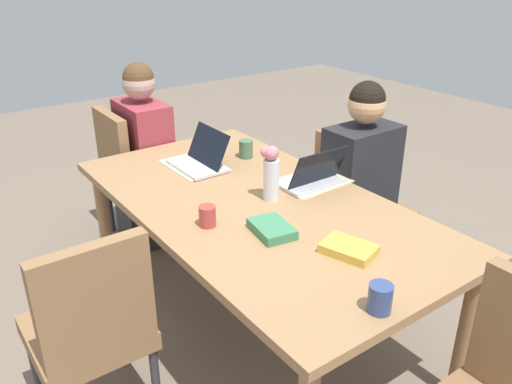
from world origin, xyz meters
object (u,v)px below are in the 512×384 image
Objects in this scene: laptop_far_left_near at (311,177)px; coffee_mug_centre_left at (207,216)px; laptop_head_left_left_mid at (201,160)px; book_red_cover at (272,229)px; chair_near_right_near at (91,324)px; flower_vase at (271,168)px; dining_table at (256,215)px; book_blue_cover at (349,249)px; coffee_mug_near_left at (380,298)px; chair_far_left_near at (356,196)px; person_head_left_left_mid at (147,166)px; coffee_mug_near_right at (246,149)px; person_far_left_near at (358,199)px; chair_head_left_left_mid at (133,170)px.

coffee_mug_centre_left is at bearing -84.46° from laptop_far_left_near.
book_red_cover is (0.80, -0.13, -0.02)m from laptop_head_left_left_mid.
flower_vase is (-0.10, 0.94, 0.39)m from chair_near_right_near.
dining_table is 0.59m from book_blue_cover.
flower_vase reaches higher than coffee_mug_near_left.
person_head_left_left_mid reaches higher than chair_far_left_near.
laptop_far_left_near reaches higher than chair_far_left_near.
flower_vase is 0.56m from laptop_head_left_left_mid.
laptop_far_left_near is (-0.01, 0.26, -0.12)m from flower_vase.
coffee_mug_near_right is (-0.61, 1.15, 0.28)m from chair_near_right_near.
book_red_cover is at bearing -69.77° from person_far_left_near.
person_far_left_near reaches higher than coffee_mug_centre_left.
person_head_left_left_mid is 0.79m from coffee_mug_near_right.
chair_head_left_left_mid is at bearing -152.44° from coffee_mug_near_right.
coffee_mug_near_left reaches higher than book_red_cover.
chair_far_left_near is 1.41m from coffee_mug_near_left.
laptop_head_left_left_mid is 0.62m from laptop_far_left_near.
coffee_mug_near_left is at bearing 10.48° from coffee_mug_centre_left.
chair_head_left_left_mid is 1.55m from book_red_cover.
flower_vase is at bearing 165.63° from coffee_mug_near_left.
laptop_head_left_left_mid reaches higher than coffee_mug_near_right.
person_head_left_left_mid is at bearing -174.52° from book_red_cover.
dining_table is 2.16× the size of chair_far_left_near.
chair_far_left_near is 0.93m from laptop_head_left_left_mid.
chair_far_left_near is 9.88× the size of coffee_mug_centre_left.
person_head_left_left_mid reaches higher than chair_near_right_near.
laptop_head_left_left_mid reaches higher than book_blue_cover.
coffee_mug_near_right is at bearing 27.56° from chair_head_left_left_mid.
chair_far_left_near reaches higher than coffee_mug_centre_left.
coffee_mug_near_left is (0.89, -0.49, 0.01)m from laptop_far_left_near.
coffee_mug_near_left is at bearing -6.55° from laptop_head_left_left_mid.
chair_head_left_left_mid is at bearing 171.05° from coffee_mug_centre_left.
laptop_head_left_left_mid is at bearing -117.57° from chair_far_left_near.
chair_head_left_left_mid reaches higher than coffee_mug_near_left.
person_head_left_left_mid reaches higher than coffee_mug_near_right.
chair_head_left_left_mid is at bearing 165.95° from book_blue_cover.
person_head_left_left_mid reaches higher than chair_head_left_left_mid.
laptop_far_left_near is (1.25, 0.43, 0.28)m from chair_head_left_left_mid.
book_red_cover is at bearing -3.86° from person_head_left_left_mid.
coffee_mug_near_left is at bearing -17.59° from coffee_mug_near_right.
chair_near_right_near is 4.50× the size of book_blue_cover.
flower_vase is at bearing 4.56° from person_head_left_left_mid.
flower_vase is (1.26, 0.17, 0.39)m from chair_head_left_left_mid.
flower_vase is at bearing 152.87° from book_red_cover.
dining_table is 0.36m from laptop_far_left_near.
chair_far_left_near reaches higher than coffee_mug_near_left.
dining_table is 0.82m from chair_far_left_near.
laptop_head_left_left_mid is at bearing 178.71° from dining_table.
chair_near_right_near reaches higher than book_blue_cover.
person_head_left_left_mid is (0.06, 0.07, 0.03)m from chair_head_left_left_mid.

